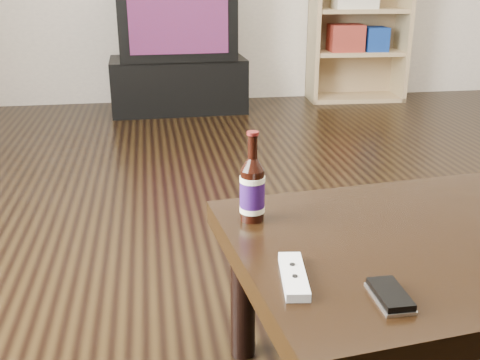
{
  "coord_description": "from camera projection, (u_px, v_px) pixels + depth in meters",
  "views": [
    {
      "loc": [
        -0.98,
        -1.67,
        1.01
      ],
      "look_at": [
        -0.78,
        -0.44,
        0.55
      ],
      "focal_mm": 42.0,
      "sensor_mm": 36.0,
      "label": 1
    }
  ],
  "objects": [
    {
      "name": "floor",
      "position": [
        431.0,
        269.0,
        2.05
      ],
      "size": [
        5.0,
        6.0,
        0.01
      ],
      "primitive_type": "cube",
      "color": "black",
      "rests_on": "ground"
    },
    {
      "name": "tv_stand",
      "position": [
        178.0,
        84.0,
        4.31
      ],
      "size": [
        1.02,
        0.53,
        0.4
      ],
      "primitive_type": "cube",
      "rotation": [
        0.0,
        0.0,
        0.02
      ],
      "color": "black",
      "rests_on": "floor"
    },
    {
      "name": "beer_bottle",
      "position": [
        252.0,
        190.0,
        1.35
      ],
      "size": [
        0.08,
        0.08,
        0.22
      ],
      "rotation": [
        0.0,
        0.0,
        0.43
      ],
      "color": "black",
      "rests_on": "coffee_table"
    },
    {
      "name": "bookshelf",
      "position": [
        358.0,
        6.0,
        4.52
      ],
      "size": [
        0.8,
        0.4,
        1.44
      ],
      "rotation": [
        0.0,
        0.0,
        -0.06
      ],
      "color": "#9F7450",
      "rests_on": "floor"
    },
    {
      "name": "phone",
      "position": [
        390.0,
        296.0,
        1.04
      ],
      "size": [
        0.06,
        0.11,
        0.02
      ],
      "rotation": [
        0.0,
        0.0,
        -0.01
      ],
      "color": "silver",
      "rests_on": "coffee_table"
    },
    {
      "name": "remote",
      "position": [
        294.0,
        276.0,
        1.1
      ],
      "size": [
        0.07,
        0.17,
        0.02
      ],
      "rotation": [
        0.0,
        0.0,
        -0.14
      ],
      "color": "silver",
      "rests_on": "coffee_table"
    },
    {
      "name": "coffee_table",
      "position": [
        478.0,
        251.0,
        1.34
      ],
      "size": [
        1.25,
        0.81,
        0.44
      ],
      "rotation": [
        0.0,
        0.0,
        0.11
      ],
      "color": "black",
      "rests_on": "floor"
    },
    {
      "name": "tv",
      "position": [
        176.0,
        14.0,
        4.13
      ],
      "size": [
        0.85,
        0.55,
        0.63
      ],
      "rotation": [
        0.0,
        0.0,
        0.02
      ],
      "color": "black",
      "rests_on": "tv_stand"
    }
  ]
}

